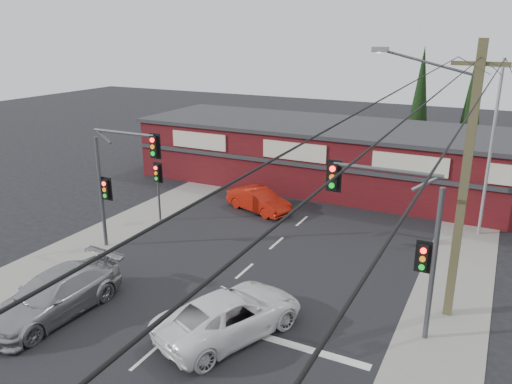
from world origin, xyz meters
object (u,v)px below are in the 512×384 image
at_px(red_sedan, 259,200).
at_px(shop_building, 330,154).
at_px(silver_suv, 54,295).
at_px(white_suv, 230,314).
at_px(utility_pole, 461,177).

relative_size(red_sedan, shop_building, 0.15).
bearing_deg(silver_suv, white_suv, 19.11).
distance_m(white_suv, shop_building, 19.06).
bearing_deg(silver_suv, red_sedan, 85.47).
distance_m(white_suv, red_sedan, 12.61).
height_order(white_suv, red_sedan, white_suv).
bearing_deg(shop_building, utility_pole, -56.24).
relative_size(white_suv, utility_pole, 0.55).
relative_size(white_suv, shop_building, 0.20).
distance_m(silver_suv, red_sedan, 13.70).
xyz_separation_m(white_suv, shop_building, (-2.80, 18.80, 1.37)).
height_order(white_suv, silver_suv, silver_suv).
bearing_deg(utility_pole, shop_building, 123.76).
relative_size(silver_suv, red_sedan, 1.32).
relative_size(shop_building, utility_pole, 2.73).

